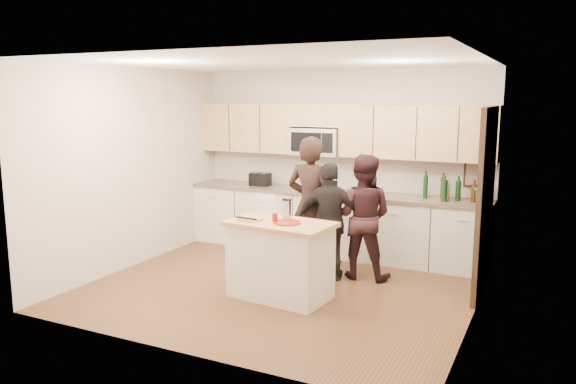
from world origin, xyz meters
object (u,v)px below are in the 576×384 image
at_px(toaster, 260,179).
at_px(woman_right, 331,222).
at_px(island, 280,259).
at_px(woman_left, 311,206).
at_px(woman_center, 362,217).

relative_size(toaster, woman_right, 0.21).
distance_m(toaster, woman_right, 1.98).
distance_m(island, woman_left, 1.07).
relative_size(island, toaster, 4.10).
distance_m(woman_center, woman_right, 0.42).
bearing_deg(woman_left, toaster, -34.99).
bearing_deg(island, woman_center, 67.22).
relative_size(island, woman_center, 0.79).
distance_m(island, toaster, 2.47).
xyz_separation_m(woman_left, woman_center, (0.65, 0.15, -0.11)).
xyz_separation_m(toaster, woman_right, (1.62, -1.11, -0.29)).
distance_m(toaster, woman_center, 2.15).
bearing_deg(island, woman_right, 78.47).
distance_m(toaster, woman_left, 1.66).
xyz_separation_m(island, woman_right, (0.27, 0.87, 0.30)).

